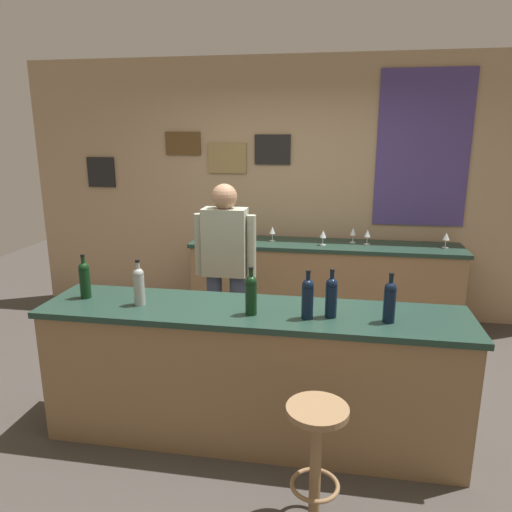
{
  "coord_description": "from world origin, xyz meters",
  "views": [
    {
      "loc": [
        0.52,
        -3.24,
        2.02
      ],
      "look_at": [
        -0.12,
        0.45,
        1.05
      ],
      "focal_mm": 33.64,
      "sensor_mm": 36.0,
      "label": 1
    }
  ],
  "objects": [
    {
      "name": "wine_bottle_c",
      "position": [
        0.01,
        -0.49,
        1.06
      ],
      "size": [
        0.07,
        0.07,
        0.31
      ],
      "color": "black",
      "rests_on": "bar_counter"
    },
    {
      "name": "bar_counter",
      "position": [
        0.0,
        -0.4,
        0.46
      ],
      "size": [
        2.75,
        0.6,
        0.92
      ],
      "color": "olive",
      "rests_on": "ground_plane"
    },
    {
      "name": "wine_glass_b",
      "position": [
        0.38,
        1.57,
        1.01
      ],
      "size": [
        0.07,
        0.07,
        0.16
      ],
      "color": "silver",
      "rests_on": "side_counter"
    },
    {
      "name": "wine_glass_e",
      "position": [
        1.59,
        1.66,
        1.01
      ],
      "size": [
        0.07,
        0.07,
        0.16
      ],
      "color": "silver",
      "rests_on": "side_counter"
    },
    {
      "name": "wine_bottle_d",
      "position": [
        0.36,
        -0.5,
        1.06
      ],
      "size": [
        0.07,
        0.07,
        0.31
      ],
      "color": "black",
      "rests_on": "bar_counter"
    },
    {
      "name": "wine_bottle_e",
      "position": [
        0.5,
        -0.45,
        1.06
      ],
      "size": [
        0.07,
        0.07,
        0.31
      ],
      "color": "black",
      "rests_on": "bar_counter"
    },
    {
      "name": "wine_bottle_f",
      "position": [
        0.84,
        -0.47,
        1.06
      ],
      "size": [
        0.07,
        0.07,
        0.31
      ],
      "color": "black",
      "rests_on": "bar_counter"
    },
    {
      "name": "ground_plane",
      "position": [
        0.0,
        0.0,
        0.0
      ],
      "size": [
        10.0,
        10.0,
        0.0
      ],
      "primitive_type": "plane",
      "color": "#423D38"
    },
    {
      "name": "wine_glass_a",
      "position": [
        -0.15,
        1.68,
        1.01
      ],
      "size": [
        0.07,
        0.07,
        0.16
      ],
      "color": "silver",
      "rests_on": "side_counter"
    },
    {
      "name": "wine_glass_d",
      "position": [
        0.83,
        1.69,
        1.01
      ],
      "size": [
        0.07,
        0.07,
        0.16
      ],
      "color": "silver",
      "rests_on": "side_counter"
    },
    {
      "name": "wine_glass_c",
      "position": [
        0.69,
        1.74,
        1.01
      ],
      "size": [
        0.07,
        0.07,
        0.16
      ],
      "color": "silver",
      "rests_on": "side_counter"
    },
    {
      "name": "wine_bottle_b",
      "position": [
        -0.74,
        -0.44,
        1.06
      ],
      "size": [
        0.07,
        0.07,
        0.31
      ],
      "color": "#999E99",
      "rests_on": "bar_counter"
    },
    {
      "name": "bar_stool",
      "position": [
        0.46,
        -1.08,
        0.46
      ],
      "size": [
        0.32,
        0.32,
        0.68
      ],
      "color": "olive",
      "rests_on": "ground_plane"
    },
    {
      "name": "back_wall",
      "position": [
        0.03,
        2.03,
        1.42
      ],
      "size": [
        6.0,
        0.09,
        2.8
      ],
      "color": "tan",
      "rests_on": "ground_plane"
    },
    {
      "name": "coffee_mug",
      "position": [
        -0.56,
        1.68,
        0.95
      ],
      "size": [
        0.13,
        0.08,
        0.09
      ],
      "color": "#338C4C",
      "rests_on": "side_counter"
    },
    {
      "name": "bartender",
      "position": [
        -0.39,
        0.52,
        0.94
      ],
      "size": [
        0.52,
        0.21,
        1.62
      ],
      "color": "#384766",
      "rests_on": "ground_plane"
    },
    {
      "name": "side_counter",
      "position": [
        0.4,
        1.65,
        0.45
      ],
      "size": [
        2.79,
        0.56,
        0.9
      ],
      "color": "olive",
      "rests_on": "ground_plane"
    },
    {
      "name": "wine_bottle_a",
      "position": [
        -1.16,
        -0.37,
        1.06
      ],
      "size": [
        0.07,
        0.07,
        0.31
      ],
      "color": "black",
      "rests_on": "bar_counter"
    }
  ]
}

